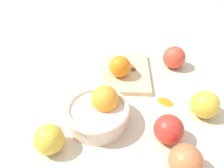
# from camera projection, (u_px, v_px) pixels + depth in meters

# --- Properties ---
(ground_plane) EXTENTS (2.40, 2.40, 0.00)m
(ground_plane) POSITION_uv_depth(u_px,v_px,m) (140.00, 100.00, 0.70)
(ground_plane) COLOR beige
(bowl) EXTENTS (0.18, 0.18, 0.11)m
(bowl) POSITION_uv_depth(u_px,v_px,m) (99.00, 111.00, 0.61)
(bowl) COLOR beige
(bowl) RESTS_ON ground_plane
(cutting_board) EXTENTS (0.27, 0.21, 0.02)m
(cutting_board) POSITION_uv_depth(u_px,v_px,m) (126.00, 72.00, 0.80)
(cutting_board) COLOR #DBB77F
(cutting_board) RESTS_ON ground_plane
(orange_on_board) EXTENTS (0.07, 0.07, 0.07)m
(orange_on_board) POSITION_uv_depth(u_px,v_px,m) (120.00, 66.00, 0.75)
(orange_on_board) COLOR orange
(orange_on_board) RESTS_ON cutting_board
(knife) EXTENTS (0.13, 0.11, 0.01)m
(knife) POSITION_uv_depth(u_px,v_px,m) (127.00, 62.00, 0.83)
(knife) COLOR silver
(knife) RESTS_ON cutting_board
(apple_front_left) EXTENTS (0.08, 0.08, 0.08)m
(apple_front_left) POSITION_uv_depth(u_px,v_px,m) (186.00, 161.00, 0.49)
(apple_front_left) COLOR #CC6638
(apple_front_left) RESTS_ON ground_plane
(apple_front_left_2) EXTENTS (0.08, 0.08, 0.08)m
(apple_front_left_2) POSITION_uv_depth(u_px,v_px,m) (169.00, 129.00, 0.56)
(apple_front_left_2) COLOR red
(apple_front_left_2) RESTS_ON ground_plane
(apple_front_right) EXTENTS (0.08, 0.08, 0.08)m
(apple_front_right) POSITION_uv_depth(u_px,v_px,m) (174.00, 57.00, 0.82)
(apple_front_right) COLOR #D6422D
(apple_front_right) RESTS_ON ground_plane
(apple_front_center) EXTENTS (0.08, 0.08, 0.08)m
(apple_front_center) POSITION_uv_depth(u_px,v_px,m) (205.00, 104.00, 0.63)
(apple_front_center) COLOR gold
(apple_front_center) RESTS_ON ground_plane
(apple_back_left) EXTENTS (0.07, 0.07, 0.07)m
(apple_back_left) POSITION_uv_depth(u_px,v_px,m) (49.00, 139.00, 0.54)
(apple_back_left) COLOR gold
(apple_back_left) RESTS_ON ground_plane
(citrus_peel) EXTENTS (0.06, 0.06, 0.01)m
(citrus_peel) POSITION_uv_depth(u_px,v_px,m) (165.00, 101.00, 0.69)
(citrus_peel) COLOR orange
(citrus_peel) RESTS_ON ground_plane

